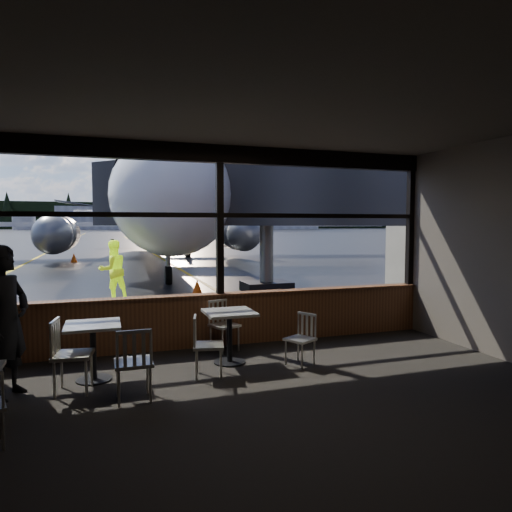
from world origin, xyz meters
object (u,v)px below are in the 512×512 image
cafe_table_mid (93,352)px  chair_near_e (300,340)px  cone_nose (197,286)px  airliner (150,167)px  cone_wing (74,258)px  cafe_table_near (230,337)px  chair_near_w (209,346)px  chair_mid_w (73,356)px  chair_mid_s (133,363)px  chair_near_n (224,326)px  jet_bridge (289,216)px  passenger (7,322)px  ground_crew (113,270)px

cafe_table_mid → chair_near_e: cafe_table_mid is taller
cone_nose → airliner: bearing=89.6°
chair_near_e → cone_wing: size_ratio=1.52×
airliner → cafe_table_near: size_ratio=45.07×
chair_near_w → cafe_table_near: bearing=152.2°
chair_near_w → chair_mid_w: bearing=-75.5°
cafe_table_near → chair_mid_s: size_ratio=0.87×
chair_near_n → cone_nose: (0.82, 6.53, -0.22)m
chair_near_w → cone_wing: 21.57m
cafe_table_near → jet_bridge: bearing=60.5°
passenger → cone_wing: passenger is taller
chair_mid_w → ground_crew: (0.63, 7.39, 0.37)m
cafe_table_near → passenger: 3.04m
chair_mid_s → passenger: (-1.46, 0.63, 0.48)m
airliner → cafe_table_near: airliner is taller
chair_mid_w → passenger: bearing=-89.9°
jet_bridge → chair_mid_w: bearing=-129.7°
airliner → cafe_table_near: 22.68m
chair_near_n → chair_mid_w: (-2.30, -1.23, 0.05)m
jet_bridge → ground_crew: size_ratio=6.53×
chair_near_w → chair_near_e: bearing=105.5°
jet_bridge → cone_nose: 3.62m
airliner → chair_near_w: (-1.46, -22.57, -5.17)m
chair_near_w → ground_crew: 7.44m
chair_mid_w → passenger: (-0.75, 0.11, 0.47)m
cafe_table_mid → chair_near_e: 2.97m
chair_near_e → passenger: size_ratio=0.42×
passenger → ground_crew: 7.42m
jet_bridge → cone_nose: (-2.80, 0.63, -2.20)m
chair_near_e → chair_mid_w: bearing=63.2°
passenger → cone_wing: (-0.45, 21.31, -0.69)m
cone_wing → passenger: bearing=-88.8°
jet_bridge → ground_crew: bearing=177.2°
jet_bridge → passenger: bearing=-133.6°
jet_bridge → chair_near_e: (-2.74, -7.02, -2.02)m
chair_near_e → cone_nose: 7.65m
chair_near_w → chair_mid_w: (-1.76, -0.05, 0.04)m
airliner → chair_mid_w: (-3.22, -22.62, -5.12)m
airliner → cafe_table_mid: size_ratio=46.17×
chair_near_w → passenger: bearing=-78.4°
cafe_table_mid → chair_mid_s: bearing=-62.4°
ground_crew → cone_wing: ground_crew is taller
chair_mid_w → passenger: passenger is taller
jet_bridge → chair_near_w: jet_bridge is taller
ground_crew → passenger: bearing=54.7°
chair_mid_s → ground_crew: (-0.08, 7.92, 0.38)m
passenger → ground_crew: (1.39, 7.28, -0.10)m
airliner → chair_mid_s: bearing=-93.3°
passenger → chair_mid_w: bearing=-71.8°
chair_mid_w → cone_wing: chair_mid_w is taller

